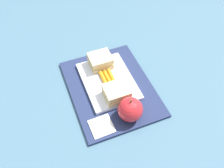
{
  "coord_description": "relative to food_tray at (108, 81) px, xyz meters",
  "views": [
    {
      "loc": [
        0.51,
        -0.19,
        0.7
      ],
      "look_at": [
        0.01,
        0.0,
        0.04
      ],
      "focal_mm": 40.12,
      "sensor_mm": 36.0,
      "label": 1
    }
  ],
  "objects": [
    {
      "name": "apple",
      "position": [
        0.16,
        0.01,
        0.03
      ],
      "size": [
        0.08,
        0.08,
        0.09
      ],
      "color": "red",
      "rests_on": "lunchbag_mat"
    },
    {
      "name": "paper_napkin",
      "position": [
        0.16,
        -0.08,
        -0.0
      ],
      "size": [
        0.07,
        0.07,
        0.0
      ],
      "primitive_type": "cube",
      "rotation": [
        0.0,
        0.0,
        0.03
      ],
      "color": "white",
      "rests_on": "lunchbag_mat"
    },
    {
      "name": "ground_plane",
      "position": [
        0.03,
        0.0,
        -0.02
      ],
      "size": [
        2.4,
        2.4,
        0.0
      ],
      "primitive_type": "plane",
      "color": "#42667A"
    },
    {
      "name": "sandwich_half_right",
      "position": [
        0.08,
        0.0,
        0.03
      ],
      "size": [
        0.07,
        0.08,
        0.04
      ],
      "color": "#DBC189",
      "rests_on": "food_tray"
    },
    {
      "name": "food_tray",
      "position": [
        0.0,
        0.0,
        0.0
      ],
      "size": [
        0.23,
        0.17,
        0.01
      ],
      "primitive_type": "cube",
      "color": "white",
      "rests_on": "lunchbag_mat"
    },
    {
      "name": "carrot_sticks_bundle",
      "position": [
        0.0,
        -0.0,
        0.01
      ],
      "size": [
        0.08,
        0.04,
        0.02
      ],
      "color": "orange",
      "rests_on": "food_tray"
    },
    {
      "name": "sandwich_half_left",
      "position": [
        -0.08,
        0.0,
        0.03
      ],
      "size": [
        0.07,
        0.08,
        0.04
      ],
      "color": "#DBC189",
      "rests_on": "food_tray"
    },
    {
      "name": "lunchbag_mat",
      "position": [
        0.03,
        0.0,
        -0.01
      ],
      "size": [
        0.36,
        0.28,
        0.01
      ],
      "primitive_type": "cube",
      "color": "navy",
      "rests_on": "ground_plane"
    }
  ]
}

